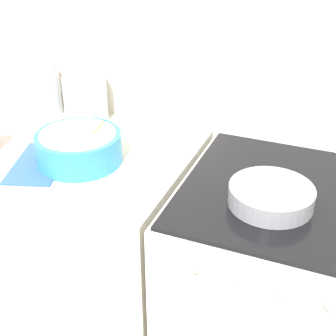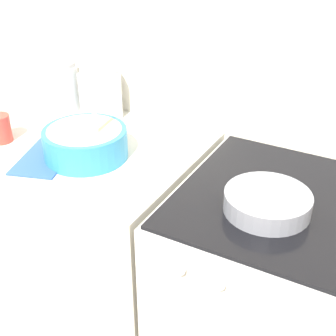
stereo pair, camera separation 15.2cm
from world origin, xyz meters
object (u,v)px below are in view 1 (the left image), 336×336
(mixing_bowl, at_px, (79,146))
(storage_jar_left, at_px, (43,94))
(storage_jar_middle, at_px, (86,101))
(baking_pan, at_px, (271,195))
(stove, at_px, (272,294))

(mixing_bowl, height_order, storage_jar_left, mixing_bowl)
(storage_jar_middle, bearing_deg, storage_jar_left, 180.00)
(storage_jar_left, height_order, storage_jar_middle, storage_jar_middle)
(baking_pan, bearing_deg, mixing_bowl, 178.83)
(stove, xyz_separation_m, baking_pan, (-0.04, -0.09, 0.48))
(baking_pan, bearing_deg, stove, 67.96)
(storage_jar_middle, bearing_deg, mixing_bowl, -63.23)
(baking_pan, xyz_separation_m, storage_jar_middle, (-0.84, 0.33, 0.06))
(stove, height_order, storage_jar_middle, storage_jar_middle)
(mixing_bowl, relative_size, storage_jar_middle, 1.42)
(baking_pan, distance_m, storage_jar_middle, 0.91)
(storage_jar_left, relative_size, storage_jar_middle, 0.99)
(stove, bearing_deg, mixing_bowl, -173.94)
(mixing_bowl, height_order, baking_pan, mixing_bowl)
(stove, relative_size, baking_pan, 3.43)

